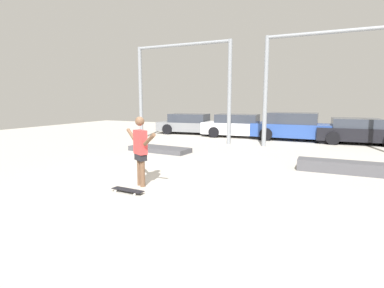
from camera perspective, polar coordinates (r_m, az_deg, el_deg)
The scene contains 11 objects.
ground_plane at distance 8.10m, azimuth -3.39°, elevation -7.23°, with size 36.00×36.00×0.00m, color #B2ADA3.
skateboarder at distance 7.63m, azimuth -9.80°, elevation -0.68°, with size 1.35×0.82×1.77m.
skateboard at distance 7.34m, azimuth -12.13°, elevation -8.56°, with size 0.85×0.28×0.08m.
grind_box at distance 10.12m, azimuth 26.35°, elevation -3.90°, with size 2.43×0.62×0.35m, color #47474C.
manual_pad at distance 12.76m, azimuth -6.20°, elevation -1.00°, with size 2.67×0.95×0.20m, color #47474C.
canopy_support_left at distance 15.83m, azimuth -1.94°, elevation 11.81°, with size 5.37×0.20×5.02m.
canopy_support_right at distance 14.11m, azimuth 24.46°, elevation 11.48°, with size 5.37×0.20×5.02m.
parked_car_grey at distance 19.35m, azimuth -0.21°, elevation 3.83°, with size 4.48×2.21×1.28m.
parked_car_white at distance 17.84m, azimuth 9.03°, elevation 3.41°, with size 4.44×2.13×1.33m.
parked_car_blue at distance 17.17m, azimuth 18.99°, elevation 3.08°, with size 4.62×1.97×1.48m.
parked_car_black at distance 17.09m, azimuth 29.03°, elevation 2.14°, with size 4.04×2.22×1.26m.
Camera 1 is at (3.74, -6.84, 2.19)m, focal length 28.00 mm.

